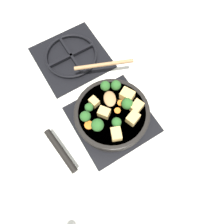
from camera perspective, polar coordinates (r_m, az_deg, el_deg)
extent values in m
plane|color=silver|center=(0.91, 0.00, -1.93)|extent=(2.40, 2.40, 0.00)
cube|color=black|center=(0.91, 0.00, -1.85)|extent=(0.31, 0.31, 0.01)
torus|color=black|center=(0.89, 0.00, -1.50)|extent=(0.24, 0.24, 0.01)
cube|color=black|center=(0.89, 0.00, -1.50)|extent=(0.01, 0.23, 0.01)
cube|color=black|center=(0.89, 0.00, -1.50)|extent=(0.23, 0.01, 0.01)
cube|color=black|center=(1.07, -10.49, 13.86)|extent=(0.31, 0.31, 0.01)
torus|color=black|center=(1.06, -10.64, 14.36)|extent=(0.24, 0.24, 0.01)
cube|color=black|center=(1.06, -10.64, 14.36)|extent=(0.01, 0.23, 0.01)
cube|color=black|center=(1.06, -10.64, 14.36)|extent=(0.23, 0.01, 0.01)
cylinder|color=black|center=(0.86, 0.00, -0.71)|extent=(0.29, 0.29, 0.06)
cylinder|color=brown|center=(0.86, 0.00, -0.61)|extent=(0.26, 0.26, 0.05)
torus|color=black|center=(0.84, 0.00, -0.10)|extent=(0.29, 0.29, 0.01)
cylinder|color=black|center=(0.82, -13.29, -9.80)|extent=(0.04, 0.19, 0.02)
ellipsoid|color=#A87A4C|center=(0.85, -0.57, 3.49)|extent=(0.07, 0.08, 0.01)
cylinder|color=#A87A4C|center=(0.92, -2.12, 12.29)|extent=(0.23, 0.11, 0.02)
cube|color=tan|center=(0.79, 1.12, -5.77)|extent=(0.05, 0.06, 0.04)
cube|color=tan|center=(0.84, 4.01, 4.43)|extent=(0.06, 0.06, 0.04)
cube|color=tan|center=(0.81, 5.49, -1.63)|extent=(0.06, 0.05, 0.04)
cube|color=tan|center=(0.81, -2.09, -0.14)|extent=(0.05, 0.05, 0.03)
cube|color=tan|center=(0.84, -4.68, 2.69)|extent=(0.04, 0.04, 0.03)
cube|color=tan|center=(0.83, 6.49, 1.35)|extent=(0.06, 0.05, 0.04)
cylinder|color=#709956|center=(0.81, 1.16, -3.12)|extent=(0.01, 0.01, 0.01)
sphere|color=#285B23|center=(0.79, 1.18, -2.68)|extent=(0.04, 0.04, 0.04)
cylinder|color=#709956|center=(0.82, -6.81, -1.64)|extent=(0.01, 0.01, 0.01)
sphere|color=#285B23|center=(0.80, -6.98, -1.13)|extent=(0.04, 0.04, 0.04)
cylinder|color=#709956|center=(0.84, 3.89, 1.55)|extent=(0.01, 0.01, 0.01)
sphere|color=#285B23|center=(0.82, 3.99, 2.17)|extent=(0.04, 0.04, 0.04)
cylinder|color=#709956|center=(0.87, -1.73, 6.19)|extent=(0.01, 0.01, 0.01)
sphere|color=#285B23|center=(0.85, -1.77, 6.83)|extent=(0.04, 0.04, 0.04)
cylinder|color=#709956|center=(0.87, 1.00, 6.34)|extent=(0.01, 0.01, 0.01)
sphere|color=#285B23|center=(0.85, 1.03, 7.00)|extent=(0.04, 0.04, 0.04)
cylinder|color=#709956|center=(0.84, -5.90, 0.74)|extent=(0.01, 0.01, 0.01)
sphere|color=#285B23|center=(0.82, -6.02, 1.22)|extent=(0.03, 0.03, 0.03)
cylinder|color=#709956|center=(0.81, -3.71, -3.92)|extent=(0.01, 0.01, 0.01)
sphere|color=#285B23|center=(0.79, -3.82, -3.40)|extent=(0.05, 0.05, 0.05)
cylinder|color=orange|center=(0.82, -6.19, -3.19)|extent=(0.03, 0.03, 0.01)
cylinder|color=orange|center=(0.83, 1.43, 0.36)|extent=(0.02, 0.02, 0.01)
cylinder|color=orange|center=(0.85, 2.23, 2.40)|extent=(0.02, 0.02, 0.01)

